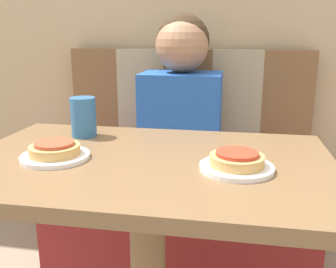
# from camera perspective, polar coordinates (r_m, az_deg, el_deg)

# --- Properties ---
(booth_seat) EXTENTS (1.16, 0.52, 0.42)m
(booth_seat) POSITION_cam_1_polar(r_m,az_deg,el_deg) (1.80, 1.88, -13.79)
(booth_seat) COLOR maroon
(booth_seat) RESTS_ON ground_plane
(booth_backrest) EXTENTS (1.16, 0.06, 0.58)m
(booth_backrest) POSITION_cam_1_polar(r_m,az_deg,el_deg) (1.84, 3.05, 3.61)
(booth_backrest) COLOR brown
(booth_backrest) RESTS_ON booth_seat
(dining_table) EXTENTS (0.98, 0.63, 0.76)m
(dining_table) POSITION_cam_1_polar(r_m,az_deg,el_deg) (1.03, -3.23, -9.68)
(dining_table) COLOR brown
(dining_table) RESTS_ON ground_plane
(person) EXTENTS (0.33, 0.26, 0.74)m
(person) POSITION_cam_1_polar(r_m,az_deg,el_deg) (1.60, 2.08, 4.96)
(person) COLOR #2356B2
(person) RESTS_ON booth_seat
(plate_left) EXTENTS (0.18, 0.18, 0.01)m
(plate_left) POSITION_cam_1_polar(r_m,az_deg,el_deg) (1.03, -16.79, -3.31)
(plate_left) COLOR white
(plate_left) RESTS_ON dining_table
(plate_right) EXTENTS (0.18, 0.18, 0.01)m
(plate_right) POSITION_cam_1_polar(r_m,az_deg,el_deg) (0.92, 10.39, -5.04)
(plate_right) COLOR white
(plate_right) RESTS_ON dining_table
(pizza_left) EXTENTS (0.13, 0.13, 0.03)m
(pizza_left) POSITION_cam_1_polar(r_m,az_deg,el_deg) (1.02, -16.88, -2.17)
(pizza_left) COLOR tan
(pizza_left) RESTS_ON plate_left
(pizza_right) EXTENTS (0.13, 0.13, 0.03)m
(pizza_right) POSITION_cam_1_polar(r_m,az_deg,el_deg) (0.91, 10.45, -3.77)
(pizza_right) COLOR tan
(pizza_right) RESTS_ON plate_right
(drinking_cup) EXTENTS (0.08, 0.08, 0.12)m
(drinking_cup) POSITION_cam_1_polar(r_m,az_deg,el_deg) (1.21, -12.76, 2.53)
(drinking_cup) COLOR #2D669E
(drinking_cup) RESTS_ON dining_table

